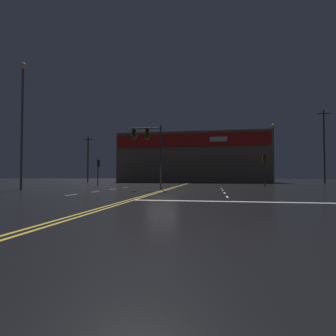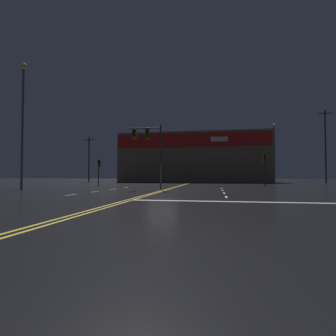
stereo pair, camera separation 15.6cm
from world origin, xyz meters
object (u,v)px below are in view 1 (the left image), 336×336
at_px(traffic_signal_corner_northeast, 265,163).
at_px(streetlight_median_approach, 273,146).
at_px(streetlight_near_right, 22,110).
at_px(traffic_signal_median, 147,141).
at_px(traffic_signal_corner_northwest, 98,166).

xyz_separation_m(traffic_signal_corner_northeast, streetlight_median_approach, (3.45, 11.23, 3.21)).
bearing_deg(streetlight_median_approach, traffic_signal_corner_northeast, -107.09).
bearing_deg(streetlight_near_right, traffic_signal_corner_northeast, 25.37).
bearing_deg(traffic_signal_median, streetlight_median_approach, 51.89).
relative_size(traffic_signal_corner_northeast, streetlight_median_approach, 0.41).
bearing_deg(streetlight_near_right, traffic_signal_median, 12.84).
bearing_deg(traffic_signal_corner_northwest, traffic_signal_corner_northeast, -1.36).
bearing_deg(streetlight_near_right, traffic_signal_corner_northwest, 79.27).
relative_size(traffic_signal_median, traffic_signal_corner_northeast, 1.56).
xyz_separation_m(traffic_signal_median, streetlight_near_right, (-11.05, -2.52, 2.69)).
height_order(traffic_signal_median, streetlight_near_right, streetlight_near_right).
distance_m(traffic_signal_median, streetlight_near_right, 11.65).
relative_size(traffic_signal_median, streetlight_near_right, 0.51).
height_order(traffic_signal_corner_northeast, traffic_signal_corner_northwest, traffic_signal_corner_northeast).
distance_m(traffic_signal_median, traffic_signal_corner_northeast, 14.67).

